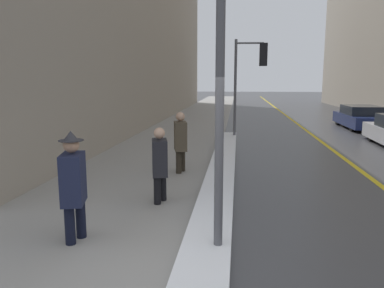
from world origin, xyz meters
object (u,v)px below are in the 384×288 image
Objects in this scene: traffic_light_near at (252,68)px; pedestrian_in_fedora at (73,182)px; pedestrian_trailing at (160,162)px; parked_car_navy at (360,117)px; pedestrian_nearside at (180,139)px; lamp_post at (220,79)px.

pedestrian_in_fedora is at bearing -109.16° from traffic_light_near.
pedestrian_trailing is 0.35× the size of parked_car_navy.
pedestrian_nearside reaches higher than parked_car_navy.
pedestrian_in_fedora is 17.40m from parked_car_navy.
lamp_post is 10.73m from traffic_light_near.
lamp_post is 0.92× the size of parked_car_navy.
traffic_light_near is (0.76, 10.70, 0.48)m from lamp_post.
pedestrian_nearside is (0.03, 2.55, 0.05)m from pedestrian_trailing.
pedestrian_in_fedora reaches higher than pedestrian_trailing.
pedestrian_nearside is at bearing 143.59° from parked_car_navy.
lamp_post is 2.70m from pedestrian_in_fedora.
pedestrian_nearside is (0.94, 4.52, -0.03)m from pedestrian_in_fedora.
pedestrian_nearside is at bearing 154.47° from pedestrian_in_fedora.
lamp_post is at bearing 157.08° from parked_car_navy.
pedestrian_in_fedora is at bearing 172.20° from lamp_post.
traffic_light_near is 0.93× the size of parked_car_navy.
pedestrian_in_fedora is at bearing 150.00° from parked_car_navy.
lamp_post reaches higher than parked_car_navy.
traffic_light_near is 2.49× the size of pedestrian_nearside.
pedestrian_in_fedora is (-2.20, 0.30, -1.53)m from lamp_post.
lamp_post reaches higher than pedestrian_nearside.
lamp_post reaches higher than pedestrian_in_fedora.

